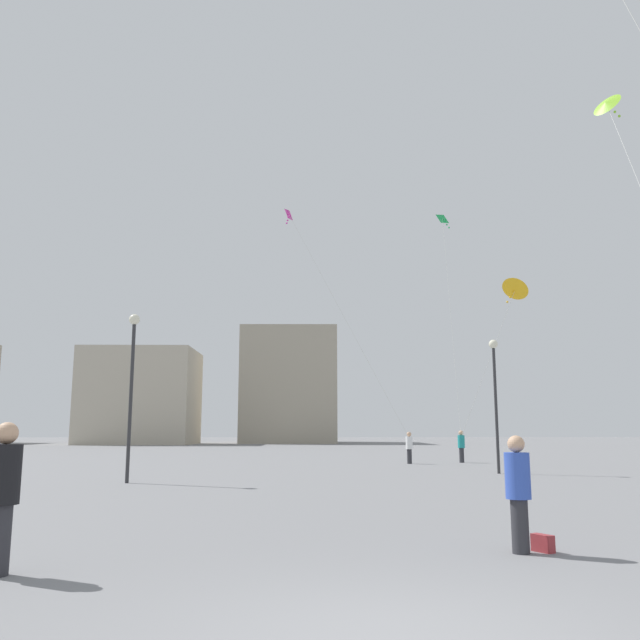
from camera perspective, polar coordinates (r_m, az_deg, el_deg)
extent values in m
cylinder|color=#2D2D33|center=(10.03, 16.99, -16.76)|extent=(0.24, 0.24, 0.74)
cylinder|color=#3351B7|center=(9.96, 16.79, -12.82)|extent=(0.35, 0.35, 0.64)
sphere|color=tan|center=(9.94, 16.67, -10.28)|extent=(0.24, 0.24, 0.24)
cylinder|color=#2D2D33|center=(34.32, 7.78, -11.67)|extent=(0.24, 0.24, 0.73)
cylinder|color=white|center=(34.30, 7.76, -10.53)|extent=(0.35, 0.35, 0.63)
sphere|color=tan|center=(34.29, 7.74, -9.80)|extent=(0.24, 0.24, 0.24)
cylinder|color=#2D2D33|center=(35.93, 12.21, -11.42)|extent=(0.25, 0.25, 0.76)
cylinder|color=teal|center=(35.91, 12.17, -10.29)|extent=(0.36, 0.36, 0.66)
sphere|color=tan|center=(35.90, 12.15, -9.57)|extent=(0.25, 0.25, 0.25)
cylinder|color=black|center=(8.98, -25.77, -11.97)|extent=(0.39, 0.39, 0.71)
sphere|color=tan|center=(8.97, -25.55, -8.86)|extent=(0.27, 0.27, 0.27)
cone|color=yellow|center=(31.95, 16.65, 2.70)|extent=(1.57, 1.59, 1.00)
sphere|color=yellow|center=(31.94, 16.42, 2.30)|extent=(0.10, 0.10, 0.10)
sphere|color=yellow|center=(31.93, 16.20, 1.91)|extent=(0.10, 0.10, 0.10)
sphere|color=yellow|center=(31.92, 15.97, 1.52)|extent=(0.10, 0.10, 0.10)
cylinder|color=silver|center=(33.70, 14.29, -4.00)|extent=(1.49, 5.30, 6.95)
pyramid|color=green|center=(40.68, 10.63, 8.66)|extent=(0.73, 1.13, 0.45)
sphere|color=green|center=(40.53, 10.79, 8.38)|extent=(0.10, 0.10, 0.10)
sphere|color=green|center=(40.40, 10.97, 8.14)|extent=(0.10, 0.10, 0.10)
sphere|color=green|center=(40.27, 11.15, 7.89)|extent=(0.10, 0.10, 0.10)
cylinder|color=silver|center=(37.78, 11.34, -0.08)|extent=(0.09, 2.86, 12.96)
cone|color=#8CD12D|center=(28.79, 23.62, 16.85)|extent=(1.21, 1.34, 1.00)
sphere|color=#8CD12D|center=(28.69, 23.94, 16.51)|extent=(0.10, 0.10, 0.10)
sphere|color=#8CD12D|center=(28.58, 24.25, 16.16)|extent=(0.10, 0.10, 0.10)
sphere|color=#8CD12D|center=(28.48, 24.57, 15.82)|extent=(0.10, 0.10, 0.10)
pyramid|color=#D12899|center=(37.84, -2.67, 9.15)|extent=(0.47, 0.95, 0.52)
sphere|color=#D12899|center=(37.64, -2.77, 8.89)|extent=(0.10, 0.10, 0.10)
sphere|color=#D12899|center=(37.44, -2.84, 8.65)|extent=(0.10, 0.10, 0.10)
sphere|color=#D12899|center=(37.25, -2.91, 8.41)|extent=(0.10, 0.10, 0.10)
cylinder|color=silver|center=(35.41, 2.26, -0.02)|extent=(6.25, 2.10, 12.50)
cube|color=#B2A893|center=(82.43, -15.28, -6.46)|extent=(13.14, 11.19, 11.26)
cube|color=#A39984|center=(89.18, -2.57, -5.88)|extent=(12.78, 17.19, 14.70)
cylinder|color=#2D2D30|center=(22.67, -16.14, -6.85)|extent=(0.12, 0.12, 5.22)
sphere|color=#EAE5C6|center=(22.95, -15.83, 0.05)|extent=(0.36, 0.36, 0.36)
cylinder|color=#2D2D30|center=(27.37, 15.06, -7.54)|extent=(0.12, 0.12, 4.99)
sphere|color=#EAE5C6|center=(27.57, 14.83, -2.04)|extent=(0.36, 0.36, 0.36)
cube|color=maroon|center=(10.27, 18.80, -17.90)|extent=(0.28, 0.35, 0.24)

